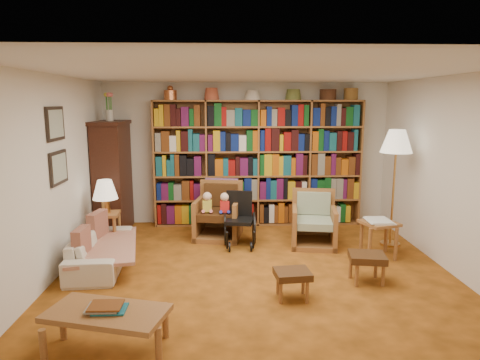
{
  "coord_description": "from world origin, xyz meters",
  "views": [
    {
      "loc": [
        -0.4,
        -5.1,
        2.16
      ],
      "look_at": [
        -0.18,
        0.6,
        1.12
      ],
      "focal_mm": 32.0,
      "sensor_mm": 36.0,
      "label": 1
    }
  ],
  "objects_px": {
    "side_table_papers": "(379,228)",
    "coffee_table": "(107,315)",
    "wheelchair": "(240,221)",
    "sofa": "(101,249)",
    "armchair_leather": "(218,214)",
    "floor_lamp": "(396,146)",
    "footstool_b": "(367,259)",
    "side_table_lamp": "(107,223)",
    "armchair_sage": "(313,224)",
    "footstool_a": "(292,276)"
  },
  "relations": [
    {
      "from": "sofa",
      "to": "side_table_papers",
      "type": "height_order",
      "value": "side_table_papers"
    },
    {
      "from": "armchair_leather",
      "to": "side_table_papers",
      "type": "height_order",
      "value": "armchair_leather"
    },
    {
      "from": "side_table_papers",
      "to": "wheelchair",
      "type": "bearing_deg",
      "value": 163.15
    },
    {
      "from": "footstool_a",
      "to": "coffee_table",
      "type": "distance_m",
      "value": 2.02
    },
    {
      "from": "wheelchair",
      "to": "footstool_b",
      "type": "relative_size",
      "value": 1.73
    },
    {
      "from": "side_table_lamp",
      "to": "floor_lamp",
      "type": "bearing_deg",
      "value": -0.28
    },
    {
      "from": "side_table_lamp",
      "to": "wheelchair",
      "type": "relative_size",
      "value": 0.66
    },
    {
      "from": "armchair_leather",
      "to": "wheelchair",
      "type": "relative_size",
      "value": 1.11
    },
    {
      "from": "sofa",
      "to": "coffee_table",
      "type": "bearing_deg",
      "value": -166.24
    },
    {
      "from": "footstool_a",
      "to": "coffee_table",
      "type": "relative_size",
      "value": 0.37
    },
    {
      "from": "sofa",
      "to": "wheelchair",
      "type": "distance_m",
      "value": 2.05
    },
    {
      "from": "armchair_sage",
      "to": "wheelchair",
      "type": "bearing_deg",
      "value": 179.94
    },
    {
      "from": "footstool_a",
      "to": "side_table_lamp",
      "type": "bearing_deg",
      "value": 144.47
    },
    {
      "from": "side_table_papers",
      "to": "footstool_a",
      "type": "bearing_deg",
      "value": -138.02
    },
    {
      "from": "footstool_b",
      "to": "coffee_table",
      "type": "bearing_deg",
      "value": -153.56
    },
    {
      "from": "armchair_sage",
      "to": "footstool_b",
      "type": "height_order",
      "value": "armchair_sage"
    },
    {
      "from": "sofa",
      "to": "wheelchair",
      "type": "xyz_separation_m",
      "value": [
        1.88,
        0.79,
        0.14
      ]
    },
    {
      "from": "armchair_leather",
      "to": "coffee_table",
      "type": "distance_m",
      "value": 3.41
    },
    {
      "from": "side_table_lamp",
      "to": "floor_lamp",
      "type": "height_order",
      "value": "floor_lamp"
    },
    {
      "from": "wheelchair",
      "to": "sofa",
      "type": "bearing_deg",
      "value": -157.18
    },
    {
      "from": "floor_lamp",
      "to": "footstool_b",
      "type": "bearing_deg",
      "value": -121.25
    },
    {
      "from": "coffee_table",
      "to": "side_table_lamp",
      "type": "bearing_deg",
      "value": 104.83
    },
    {
      "from": "side_table_lamp",
      "to": "footstool_b",
      "type": "bearing_deg",
      "value": -21.71
    },
    {
      "from": "wheelchair",
      "to": "side_table_papers",
      "type": "xyz_separation_m",
      "value": [
        1.95,
        -0.59,
        0.05
      ]
    },
    {
      "from": "sofa",
      "to": "side_table_papers",
      "type": "xyz_separation_m",
      "value": [
        3.83,
        0.2,
        0.19
      ]
    },
    {
      "from": "armchair_sage",
      "to": "sofa",
      "type": "bearing_deg",
      "value": -165.28
    },
    {
      "from": "sofa",
      "to": "floor_lamp",
      "type": "bearing_deg",
      "value": -84.07
    },
    {
      "from": "footstool_b",
      "to": "coffee_table",
      "type": "distance_m",
      "value": 3.07
    },
    {
      "from": "side_table_lamp",
      "to": "coffee_table",
      "type": "bearing_deg",
      "value": -75.17
    },
    {
      "from": "wheelchair",
      "to": "coffee_table",
      "type": "height_order",
      "value": "wheelchair"
    },
    {
      "from": "armchair_leather",
      "to": "sofa",
      "type": "bearing_deg",
      "value": -141.36
    },
    {
      "from": "armchair_sage",
      "to": "floor_lamp",
      "type": "distance_m",
      "value": 1.7
    },
    {
      "from": "footstool_b",
      "to": "side_table_lamp",
      "type": "bearing_deg",
      "value": 158.29
    },
    {
      "from": "sofa",
      "to": "coffee_table",
      "type": "height_order",
      "value": "sofa"
    },
    {
      "from": "sofa",
      "to": "armchair_sage",
      "type": "relative_size",
      "value": 1.89
    },
    {
      "from": "wheelchair",
      "to": "side_table_papers",
      "type": "height_order",
      "value": "wheelchair"
    },
    {
      "from": "armchair_leather",
      "to": "floor_lamp",
      "type": "bearing_deg",
      "value": -11.88
    },
    {
      "from": "sofa",
      "to": "footstool_b",
      "type": "xyz_separation_m",
      "value": [
        3.37,
        -0.68,
        0.07
      ]
    },
    {
      "from": "side_table_papers",
      "to": "coffee_table",
      "type": "distance_m",
      "value": 3.91
    },
    {
      "from": "footstool_b",
      "to": "armchair_sage",
      "type": "bearing_deg",
      "value": 103.8
    },
    {
      "from": "armchair_sage",
      "to": "side_table_papers",
      "type": "xyz_separation_m",
      "value": [
        0.82,
        -0.59,
        0.1
      ]
    },
    {
      "from": "armchair_sage",
      "to": "floor_lamp",
      "type": "xyz_separation_m",
      "value": [
        1.19,
        -0.11,
        1.21
      ]
    },
    {
      "from": "armchair_leather",
      "to": "wheelchair",
      "type": "height_order",
      "value": "armchair_leather"
    },
    {
      "from": "wheelchair",
      "to": "footstool_a",
      "type": "height_order",
      "value": "wheelchair"
    },
    {
      "from": "coffee_table",
      "to": "floor_lamp",
      "type": "bearing_deg",
      "value": 37.36
    },
    {
      "from": "armchair_leather",
      "to": "armchair_sage",
      "type": "bearing_deg",
      "value": -17.13
    },
    {
      "from": "armchair_leather",
      "to": "floor_lamp",
      "type": "xyz_separation_m",
      "value": [
        2.65,
        -0.56,
        1.15
      ]
    },
    {
      "from": "floor_lamp",
      "to": "coffee_table",
      "type": "bearing_deg",
      "value": -142.64
    },
    {
      "from": "floor_lamp",
      "to": "footstool_b",
      "type": "distance_m",
      "value": 2.01
    },
    {
      "from": "armchair_leather",
      "to": "wheelchair",
      "type": "bearing_deg",
      "value": -53.57
    }
  ]
}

